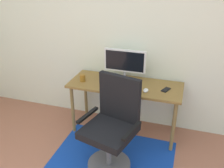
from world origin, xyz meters
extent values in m
cube|color=silver|center=(0.00, 2.20, 1.30)|extent=(6.00, 0.10, 2.60)
cube|color=#143FA9|center=(0.00, 1.22, 0.00)|extent=(1.41, 1.11, 0.01)
cube|color=olive|center=(-0.01, 1.85, 0.70)|extent=(1.44, 0.56, 0.03)
cylinder|color=olive|center=(-0.68, 1.63, 0.34)|extent=(0.04, 0.04, 0.69)
cylinder|color=olive|center=(0.65, 1.63, 0.34)|extent=(0.04, 0.04, 0.69)
cylinder|color=olive|center=(-0.68, 2.07, 0.34)|extent=(0.04, 0.04, 0.69)
cylinder|color=olive|center=(0.65, 2.07, 0.34)|extent=(0.04, 0.04, 0.69)
cylinder|color=#B2B2B7|center=(-0.06, 1.99, 0.72)|extent=(0.18, 0.18, 0.01)
cylinder|color=#B2B2B7|center=(-0.06, 1.99, 0.78)|extent=(0.04, 0.04, 0.10)
cube|color=white|center=(-0.06, 1.99, 0.98)|extent=(0.54, 0.04, 0.29)
cube|color=black|center=(-0.06, 1.97, 0.98)|extent=(0.50, 0.00, 0.25)
cube|color=black|center=(-0.06, 1.69, 0.73)|extent=(0.43, 0.13, 0.02)
ellipsoid|color=white|center=(0.27, 1.72, 0.74)|extent=(0.06, 0.10, 0.03)
cylinder|color=#94601B|center=(-0.57, 1.76, 0.77)|extent=(0.07, 0.07, 0.09)
cube|color=black|center=(0.50, 1.83, 0.72)|extent=(0.12, 0.16, 0.01)
cylinder|color=slate|center=(0.00, 1.12, 0.03)|extent=(0.49, 0.49, 0.05)
cylinder|color=slate|center=(0.00, 1.12, 0.25)|extent=(0.06, 0.06, 0.40)
cube|color=black|center=(0.00, 1.12, 0.49)|extent=(0.62, 0.62, 0.08)
cube|color=black|center=(0.05, 1.34, 0.79)|extent=(0.49, 0.18, 0.52)
cube|color=black|center=(-0.27, 1.19, 0.60)|extent=(0.13, 0.36, 0.03)
cube|color=black|center=(0.26, 1.06, 0.60)|extent=(0.13, 0.36, 0.03)
camera|label=1|loc=(0.69, -0.95, 2.10)|focal=40.06mm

